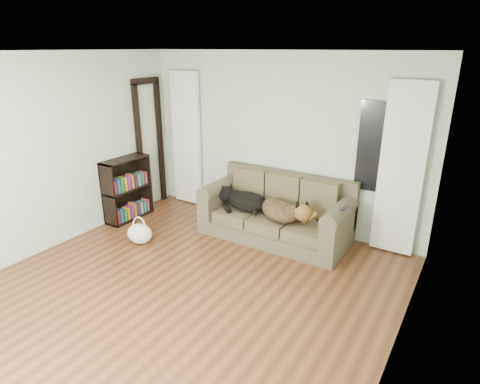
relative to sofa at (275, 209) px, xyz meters
The scene contains 15 objects.
floor 2.04m from the sofa, 97.09° to the right, with size 5.00×5.00×0.00m, color #442613.
ceiling 2.93m from the sofa, 97.09° to the right, with size 5.00×5.00×0.00m, color white.
wall_back 1.03m from the sofa, 115.08° to the left, with size 4.50×0.04×2.60m, color #B4C1AF.
wall_left 3.29m from the sofa, 141.64° to the right, with size 0.04×5.00×2.60m, color #B4C1AF.
wall_right 2.94m from the sofa, 44.58° to the right, with size 0.04×5.00×2.60m, color #B4C1AF.
curtain_left 2.12m from the sofa, 167.12° to the left, with size 0.55×0.08×2.25m, color white.
curtain_right 1.76m from the sofa, 15.98° to the left, with size 0.55×0.08×2.25m, color white.
window_pane 1.61m from the sofa, 22.34° to the left, with size 0.50×0.03×1.20m, color black.
door_casing 2.52m from the sofa, behind, with size 0.07×0.60×2.10m, color black.
sofa is the anchor object (origin of this frame).
dog_black_lab 0.49m from the sofa, behind, with size 0.64×0.45×0.27m, color black.
dog_shepherd 0.21m from the sofa, 30.25° to the right, with size 0.67×0.47×0.29m, color black.
tv_remote 1.09m from the sofa, ahead, with size 0.05×0.18×0.02m, color black.
tote_bag 1.96m from the sofa, 142.60° to the right, with size 0.39×0.30×0.28m, color silver.
bookshelf 2.42m from the sofa, 165.21° to the right, with size 0.30×0.80×1.00m, color black.
Camera 1 is at (2.64, -2.82, 2.64)m, focal length 30.00 mm.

